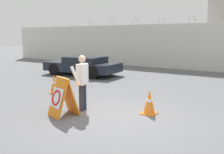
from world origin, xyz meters
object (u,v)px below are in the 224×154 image
object	(u,v)px
security_guard	(82,80)
traffic_cone_mid	(149,102)
barricade_sign	(62,97)
traffic_cone_near	(54,84)
parked_car_front_coupe	(83,65)

from	to	relation	value
security_guard	traffic_cone_mid	bearing A→B (deg)	96.91
barricade_sign	security_guard	xyz separation A→B (m)	(0.15, 0.74, 0.38)
traffic_cone_near	traffic_cone_mid	distance (m)	4.35
traffic_cone_near	parked_car_front_coupe	world-z (taller)	parked_car_front_coupe
barricade_sign	traffic_cone_mid	xyz separation A→B (m)	(2.03, 1.48, -0.20)
barricade_sign	parked_car_front_coupe	world-z (taller)	barricade_sign
barricade_sign	traffic_cone_near	bearing A→B (deg)	157.98
traffic_cone_mid	barricade_sign	bearing A→B (deg)	-143.94
traffic_cone_near	traffic_cone_mid	size ratio (longest dim) A/B	1.04
security_guard	traffic_cone_mid	world-z (taller)	security_guard
security_guard	traffic_cone_near	bearing A→B (deg)	-131.05
security_guard	barricade_sign	bearing A→B (deg)	-25.83
security_guard	traffic_cone_near	world-z (taller)	security_guard
parked_car_front_coupe	security_guard	bearing A→B (deg)	125.70
barricade_sign	traffic_cone_mid	world-z (taller)	barricade_sign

